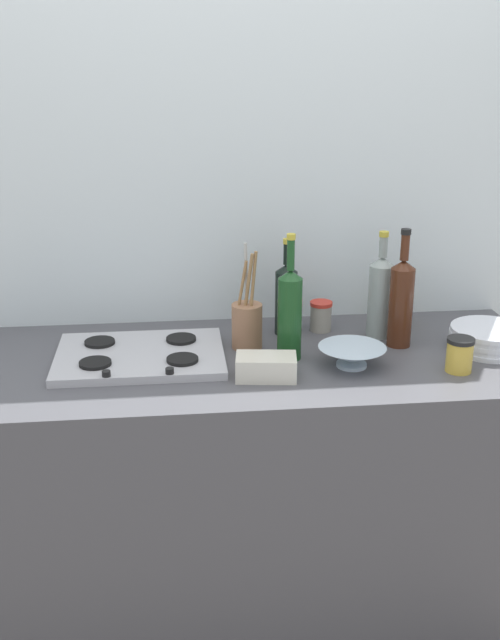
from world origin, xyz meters
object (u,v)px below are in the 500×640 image
object	(u,v)px
plate_stack	(488,338)
condiment_jar_rear	(321,316)
stovetop_hob	(140,355)
condiment_jar_spare	(399,313)
butter_dish	(266,367)
wine_bottle_mid_right	(286,298)
wine_bottle_leftmost	(290,313)
wine_bottle_mid_left	(401,301)
wine_bottle_rightmost	(380,295)
condiment_jar_front	(460,355)
utensil_crock	(246,323)
mixing_bowl	(352,355)

from	to	relation	value
plate_stack	condiment_jar_rear	bearing A→B (deg)	155.32
stovetop_hob	condiment_jar_spare	world-z (taller)	condiment_jar_spare
condiment_jar_spare	butter_dish	bearing A→B (deg)	-142.19
wine_bottle_mid_right	butter_dish	distance (m)	0.37
wine_bottle_leftmost	wine_bottle_mid_left	distance (m)	0.36
condiment_jar_rear	condiment_jar_spare	xyz separation A→B (m)	(0.27, 0.03, -0.01)
wine_bottle_rightmost	condiment_jar_front	bearing A→B (deg)	-62.85
utensil_crock	condiment_jar_front	xyz separation A→B (m)	(0.58, -0.25, -0.03)
wine_bottle_mid_left	utensil_crock	bearing A→B (deg)	176.02
wine_bottle_mid_left	wine_bottle_mid_right	distance (m)	0.36
plate_stack	butter_dish	xyz separation A→B (m)	(-0.70, -0.14, -0.00)
utensil_crock	condiment_jar_spare	bearing A→B (deg)	15.92
mixing_bowl	utensil_crock	size ratio (longest dim) A/B	0.60
plate_stack	utensil_crock	distance (m)	0.74
wine_bottle_mid_left	condiment_jar_front	bearing A→B (deg)	-62.69
wine_bottle_rightmost	condiment_jar_rear	world-z (taller)	wine_bottle_rightmost
butter_dish	condiment_jar_spare	size ratio (longest dim) A/B	2.12
condiment_jar_front	butter_dish	bearing A→B (deg)	178.68
wine_bottle_mid_right	utensil_crock	xyz separation A→B (m)	(-0.14, -0.11, -0.04)
wine_bottle_mid_left	utensil_crock	distance (m)	0.48
mixing_bowl	wine_bottle_mid_left	bearing A→B (deg)	38.84
stovetop_hob	wine_bottle_leftmost	world-z (taller)	wine_bottle_leftmost
wine_bottle_mid_left	butter_dish	size ratio (longest dim) A/B	2.19
wine_bottle_mid_left	butter_dish	distance (m)	0.50
condiment_jar_spare	condiment_jar_rear	bearing A→B (deg)	-174.02
wine_bottle_rightmost	utensil_crock	xyz separation A→B (m)	(-0.43, -0.05, -0.06)
plate_stack	wine_bottle_leftmost	bearing A→B (deg)	-179.75
wine_bottle_mid_right	condiment_jar_spare	world-z (taller)	wine_bottle_mid_right
mixing_bowl	condiment_jar_spare	bearing A→B (deg)	54.02
wine_bottle_leftmost	condiment_jar_spare	size ratio (longest dim) A/B	4.77
mixing_bowl	condiment_jar_front	bearing A→B (deg)	-12.88
utensil_crock	wine_bottle_mid_right	bearing A→B (deg)	38.02
condiment_jar_spare	wine_bottle_leftmost	bearing A→B (deg)	-148.70
mixing_bowl	condiment_jar_rear	world-z (taller)	condiment_jar_rear
butter_dish	wine_bottle_rightmost	bearing A→B (deg)	35.57
plate_stack	wine_bottle_leftmost	size ratio (longest dim) A/B	0.63
wine_bottle_rightmost	mixing_bowl	size ratio (longest dim) A/B	1.74
condiment_jar_rear	wine_bottle_rightmost	bearing A→B (deg)	-22.66
plate_stack	utensil_crock	xyz separation A→B (m)	(-0.73, 0.10, 0.04)
stovetop_hob	mixing_bowl	distance (m)	0.62
wine_bottle_leftmost	wine_bottle_mid_right	distance (m)	0.21
plate_stack	wine_bottle_rightmost	bearing A→B (deg)	154.19
mixing_bowl	butter_dish	xyz separation A→B (m)	(-0.26, -0.05, -0.00)
condiment_jar_front	utensil_crock	bearing A→B (deg)	156.92
stovetop_hob	wine_bottle_leftmost	distance (m)	0.46
plate_stack	condiment_jar_spare	size ratio (longest dim) A/B	3.01
utensil_crock	wine_bottle_leftmost	bearing A→B (deg)	-40.39
utensil_crock	mixing_bowl	bearing A→B (deg)	-32.16
stovetop_hob	wine_bottle_mid_right	bearing A→B (deg)	20.56
butter_dish	condiment_jar_rear	size ratio (longest dim) A/B	1.71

